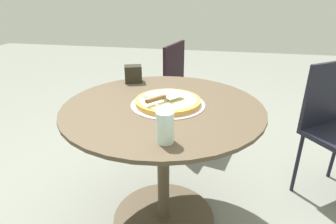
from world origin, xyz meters
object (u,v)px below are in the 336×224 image
Objects in this scene: patio_chair_corner at (185,88)px; drinking_cup at (165,127)px; patio_table at (163,143)px; napkin_dispenser at (133,74)px; pizza_server at (164,97)px; pizza_on_tray at (168,102)px.

drinking_cup is at bearing -85.86° from patio_chair_corner.
napkin_dispenser is (-0.25, 0.33, 0.27)m from patio_table.
patio_chair_corner is (-0.01, 0.96, -0.02)m from patio_table.
patio_chair_corner is (-0.02, 0.99, -0.29)m from pizza_server.
drinking_cup is (0.06, -0.37, 0.05)m from pizza_on_tray.
drinking_cup is at bearing -77.72° from pizza_server.
pizza_server is at bearing -66.93° from patio_table.
drinking_cup reaches higher than napkin_dispenser.
patio_chair_corner reaches higher than pizza_on_tray.
pizza_on_tray is 3.00× the size of drinking_cup.
pizza_on_tray is 0.99m from patio_chair_corner.
napkin_dispenser is 0.74m from patio_chair_corner.
napkin_dispenser is at bearing 116.17° from drinking_cup.
drinking_cup is (0.08, -0.36, 0.28)m from patio_table.
pizza_server is 0.22× the size of patio_chair_corner.
drinking_cup is 0.14× the size of patio_chair_corner.
pizza_server is (-0.01, -0.04, 0.04)m from pizza_on_tray.
patio_chair_corner reaches higher than pizza_server.
drinking_cup and patio_chair_corner have the same top height.
pizza_server reaches higher than pizza_on_tray.
pizza_server is 1.88× the size of napkin_dispenser.
pizza_on_tray is 1.92× the size of pizza_server.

